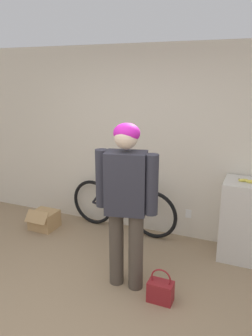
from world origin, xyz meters
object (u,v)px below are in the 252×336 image
object	(u,v)px
bicycle	(122,207)
banana	(251,181)
person	(126,194)
handbag	(161,291)
cardboard_box	(44,220)

from	to	relation	value
bicycle	banana	size ratio (longest dim) A/B	5.54
person	bicycle	size ratio (longest dim) A/B	1.05
banana	handbag	size ratio (longest dim) A/B	0.83
bicycle	person	bearing A→B (deg)	-59.67
bicycle	handbag	xyz separation A→B (m)	(0.99, -1.30, -0.25)
person	handbag	world-z (taller)	person
handbag	person	bearing A→B (deg)	164.47
handbag	cardboard_box	distance (m)	2.27
person	banana	size ratio (longest dim) A/B	5.81
bicycle	banana	xyz separation A→B (m)	(1.70, -0.13, 0.65)
person	handbag	bearing A→B (deg)	-28.34
person	bicycle	xyz separation A→B (m)	(-0.57, 1.18, -0.68)
person	handbag	size ratio (longest dim) A/B	4.84
person	banana	bearing A→B (deg)	29.92
handbag	cardboard_box	world-z (taller)	handbag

